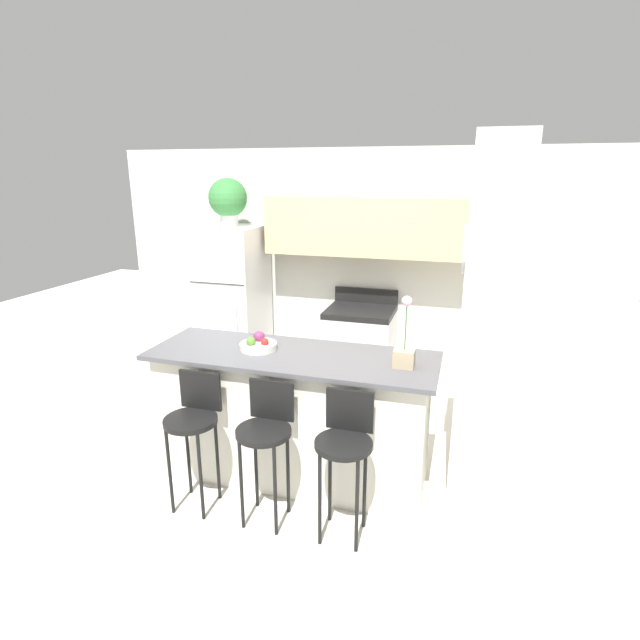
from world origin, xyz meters
The scene contains 13 objects.
ground_plane centered at (0.00, 0.00, 0.00)m, with size 14.00×14.00×0.00m, color beige.
wall_back centered at (0.13, 2.04, 1.45)m, with size 5.60×0.38×2.55m.
pillar_right centered at (1.35, 0.16, 1.28)m, with size 0.38×0.32×2.55m.
counter_bar centered at (0.00, 0.00, 0.51)m, with size 2.13×0.74×1.02m.
refrigerator centered at (-1.31, 1.70, 0.87)m, with size 0.66×0.73×1.74m.
stove_range centered at (0.14, 1.75, 0.46)m, with size 0.70×0.63×1.07m.
bar_stool_left centered at (-0.54, -0.52, 0.65)m, with size 0.37×0.37×0.97m.
bar_stool_mid centered at (0.00, -0.52, 0.65)m, with size 0.37×0.37×0.97m.
bar_stool_right centered at (0.54, -0.52, 0.65)m, with size 0.37×0.37×0.97m.
potted_plant_on_fridge centered at (-1.31, 1.70, 2.02)m, with size 0.41×0.41×0.51m.
orchid_vase centered at (0.82, -0.01, 1.13)m, with size 0.14×0.14×0.50m.
fruit_bowl centered at (-0.27, 0.02, 1.05)m, with size 0.28×0.28×0.12m.
trash_bin centered at (-0.76, 1.44, 0.19)m, with size 0.28×0.28×0.38m.
Camera 1 is at (1.18, -3.24, 2.29)m, focal length 28.00 mm.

